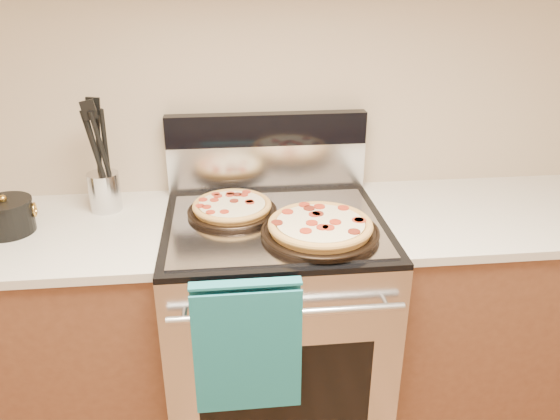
{
  "coord_description": "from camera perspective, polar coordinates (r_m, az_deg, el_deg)",
  "views": [
    {
      "loc": [
        -0.16,
        -0.04,
        1.73
      ],
      "look_at": [
        0.01,
        1.55,
        1.01
      ],
      "focal_mm": 35.0,
      "sensor_mm": 36.0,
      "label": 1
    }
  ],
  "objects": [
    {
      "name": "backsplash_lower",
      "position": [
        2.13,
        -1.38,
        4.57
      ],
      "size": [
        0.76,
        0.06,
        0.18
      ],
      "primitive_type": "cube",
      "color": "silver",
      "rests_on": "cooktop"
    },
    {
      "name": "saucepan",
      "position": [
        2.02,
        -26.65,
        -0.73
      ],
      "size": [
        0.19,
        0.19,
        0.1
      ],
      "primitive_type": "cylinder",
      "rotation": [
        0.0,
        0.0,
        0.17
      ],
      "color": "black",
      "rests_on": "countertop_left"
    },
    {
      "name": "cabinet_right",
      "position": [
        2.39,
        21.29,
        -10.26
      ],
      "size": [
        1.0,
        0.62,
        0.88
      ],
      "primitive_type": "cube",
      "color": "brown",
      "rests_on": "ground"
    },
    {
      "name": "foil_sheet",
      "position": [
        1.85,
        -0.46,
        -1.51
      ],
      "size": [
        0.7,
        0.55,
        0.01
      ],
      "primitive_type": "cube",
      "color": "gray",
      "rests_on": "cooktop"
    },
    {
      "name": "utensil_crock",
      "position": [
        2.07,
        -17.84,
        1.85
      ],
      "size": [
        0.14,
        0.14,
        0.14
      ],
      "primitive_type": "cylinder",
      "rotation": [
        0.0,
        0.0,
        -0.27
      ],
      "color": "silver",
      "rests_on": "countertop_left"
    },
    {
      "name": "oven_handle",
      "position": [
        1.62,
        0.8,
        -10.77
      ],
      "size": [
        0.7,
        0.03,
        0.03
      ],
      "primitive_type": "cylinder",
      "rotation": [
        0.0,
        1.57,
        0.0
      ],
      "color": "silver",
      "rests_on": "range_body"
    },
    {
      "name": "countertop_right",
      "position": [
        2.18,
        23.09,
        -0.29
      ],
      "size": [
        1.02,
        0.64,
        0.03
      ],
      "primitive_type": "cube",
      "color": "beige",
      "rests_on": "cabinet_right"
    },
    {
      "name": "cabinet_left",
      "position": [
        2.27,
        -23.94,
        -12.83
      ],
      "size": [
        1.0,
        0.62,
        0.88
      ],
      "primitive_type": "cube",
      "color": "brown",
      "rests_on": "ground"
    },
    {
      "name": "countertop_left",
      "position": [
        2.04,
        -26.08,
        -2.49
      ],
      "size": [
        1.02,
        0.64,
        0.03
      ],
      "primitive_type": "cube",
      "color": "beige",
      "rests_on": "cabinet_left"
    },
    {
      "name": "pepperoni_pizza_back",
      "position": [
        1.93,
        -5.02,
        0.22
      ],
      "size": [
        0.32,
        0.32,
        0.04
      ],
      "primitive_type": null,
      "rotation": [
        0.0,
        0.0,
        -0.02
      ],
      "color": "#AD7935",
      "rests_on": "foil_sheet"
    },
    {
      "name": "dish_towel",
      "position": [
        1.67,
        -3.44,
        -13.81
      ],
      "size": [
        0.32,
        0.05,
        0.42
      ],
      "primitive_type": null,
      "color": "#1B6687",
      "rests_on": "oven_handle"
    },
    {
      "name": "pepperoni_pizza_front",
      "position": [
        1.77,
        4.22,
        -1.88
      ],
      "size": [
        0.49,
        0.49,
        0.05
      ],
      "primitive_type": null,
      "rotation": [
        0.0,
        0.0,
        -0.37
      ],
      "color": "#AD7935",
      "rests_on": "foil_sheet"
    },
    {
      "name": "wall_back",
      "position": [
        2.08,
        -1.57,
        13.79
      ],
      "size": [
        4.0,
        0.0,
        4.0
      ],
      "primitive_type": "plane",
      "rotation": [
        1.57,
        0.0,
        0.0
      ],
      "color": "tan",
      "rests_on": "ground"
    },
    {
      "name": "oven_window",
      "position": [
        1.87,
        0.58,
        -18.86
      ],
      "size": [
        0.56,
        0.01,
        0.4
      ],
      "primitive_type": "cube",
      "color": "black",
      "rests_on": "range_body"
    },
    {
      "name": "backsplash_upper",
      "position": [
        2.08,
        -1.42,
        8.45
      ],
      "size": [
        0.76,
        0.06,
        0.12
      ],
      "primitive_type": "cube",
      "color": "black",
      "rests_on": "backsplash_lower"
    },
    {
      "name": "range_body",
      "position": [
        2.13,
        -0.5,
        -12.71
      ],
      "size": [
        0.76,
        0.68,
        0.9
      ],
      "primitive_type": "cube",
      "color": "#B7B7BC",
      "rests_on": "ground"
    },
    {
      "name": "cooktop",
      "position": [
        1.88,
        -0.55,
        -1.47
      ],
      "size": [
        0.76,
        0.68,
        0.02
      ],
      "primitive_type": "cube",
      "color": "black",
      "rests_on": "range_body"
    }
  ]
}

